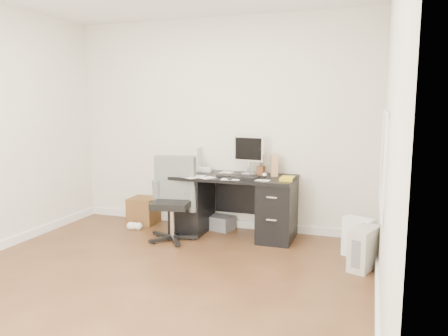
{
  "coord_description": "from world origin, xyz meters",
  "views": [
    {
      "loc": [
        1.89,
        -3.35,
        1.63
      ],
      "look_at": [
        0.33,
        1.2,
        0.91
      ],
      "focal_mm": 35.0,
      "sensor_mm": 36.0,
      "label": 1
    }
  ],
  "objects_px": {
    "desk": "(233,203)",
    "wicker_basket": "(144,210)",
    "office_chair": "(172,199)",
    "pc_tower": "(364,248)",
    "keyboard": "(238,177)",
    "lcd_monitor": "(249,155)"
  },
  "relations": [
    {
      "from": "pc_tower",
      "to": "wicker_basket",
      "type": "xyz_separation_m",
      "value": [
        -2.88,
        0.76,
        -0.03
      ]
    },
    {
      "from": "office_chair",
      "to": "desk",
      "type": "bearing_deg",
      "value": 25.2
    },
    {
      "from": "lcd_monitor",
      "to": "pc_tower",
      "type": "distance_m",
      "value": 1.77
    },
    {
      "from": "desk",
      "to": "pc_tower",
      "type": "xyz_separation_m",
      "value": [
        1.56,
        -0.64,
        -0.19
      ]
    },
    {
      "from": "keyboard",
      "to": "pc_tower",
      "type": "xyz_separation_m",
      "value": [
        1.46,
        -0.49,
        -0.56
      ]
    },
    {
      "from": "desk",
      "to": "lcd_monitor",
      "type": "distance_m",
      "value": 0.63
    },
    {
      "from": "desk",
      "to": "keyboard",
      "type": "distance_m",
      "value": 0.41
    },
    {
      "from": "keyboard",
      "to": "lcd_monitor",
      "type": "bearing_deg",
      "value": 86.49
    },
    {
      "from": "lcd_monitor",
      "to": "keyboard",
      "type": "xyz_separation_m",
      "value": [
        -0.06,
        -0.26,
        -0.23
      ]
    },
    {
      "from": "lcd_monitor",
      "to": "keyboard",
      "type": "distance_m",
      "value": 0.36
    },
    {
      "from": "desk",
      "to": "pc_tower",
      "type": "relative_size",
      "value": 3.63
    },
    {
      "from": "pc_tower",
      "to": "wicker_basket",
      "type": "distance_m",
      "value": 2.98
    },
    {
      "from": "keyboard",
      "to": "office_chair",
      "type": "distance_m",
      "value": 0.82
    },
    {
      "from": "office_chair",
      "to": "wicker_basket",
      "type": "xyz_separation_m",
      "value": [
        -0.7,
        0.55,
        -0.32
      ]
    },
    {
      "from": "desk",
      "to": "keyboard",
      "type": "height_order",
      "value": "keyboard"
    },
    {
      "from": "desk",
      "to": "wicker_basket",
      "type": "bearing_deg",
      "value": 174.72
    },
    {
      "from": "lcd_monitor",
      "to": "wicker_basket",
      "type": "height_order",
      "value": "lcd_monitor"
    },
    {
      "from": "office_chair",
      "to": "pc_tower",
      "type": "bearing_deg",
      "value": -14.81
    },
    {
      "from": "desk",
      "to": "lcd_monitor",
      "type": "height_order",
      "value": "lcd_monitor"
    },
    {
      "from": "office_chair",
      "to": "wicker_basket",
      "type": "distance_m",
      "value": 0.95
    },
    {
      "from": "desk",
      "to": "pc_tower",
      "type": "distance_m",
      "value": 1.7
    },
    {
      "from": "lcd_monitor",
      "to": "pc_tower",
      "type": "xyz_separation_m",
      "value": [
        1.4,
        -0.75,
        -0.79
      ]
    }
  ]
}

